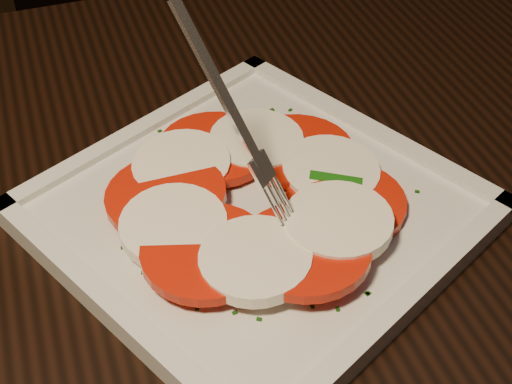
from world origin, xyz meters
name	(u,v)px	position (x,y,z in m)	size (l,w,h in m)	color
table	(196,324)	(-0.12, -0.04, 0.65)	(1.29, 0.95, 0.75)	black
plate	(256,214)	(-0.06, -0.04, 0.76)	(0.28, 0.28, 0.01)	silver
caprese_salad	(256,196)	(-0.06, -0.04, 0.78)	(0.23, 0.23, 0.03)	red
fork	(219,110)	(-0.09, -0.03, 0.86)	(0.03, 0.09, 0.15)	white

